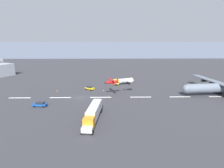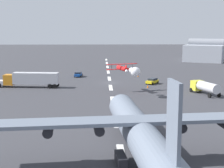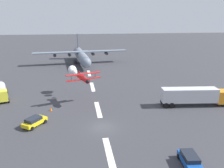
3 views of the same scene
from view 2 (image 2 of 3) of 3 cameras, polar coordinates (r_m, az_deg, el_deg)
The scene contains 19 objects.
ground_plane at distance 91.01m, azimuth -0.35°, elevation 0.22°, with size 440.00×440.00×0.00m, color #38383D.
runway_stripe_0 at distance 158.75m, azimuth -0.97°, elevation 4.16°, with size 8.00×0.90×0.01m, color white.
runway_stripe_1 at distance 143.65m, azimuth -0.89°, elevation 3.61°, with size 8.00×0.90×0.01m, color white.
runway_stripe_2 at distance 128.57m, azimuth -0.78°, elevation 2.92°, with size 8.00×0.90×0.01m, color white.
runway_stripe_3 at distance 113.52m, azimuth -0.64°, elevation 2.06°, with size 8.00×0.90×0.01m, color white.
runway_stripe_4 at distance 98.50m, azimuth -0.46°, elevation 0.93°, with size 8.00×0.90×0.01m, color white.
runway_stripe_5 at distance 83.54m, azimuth -0.22°, elevation -0.61°, with size 8.00×0.90×0.01m, color white.
runway_stripe_6 at distance 68.66m, azimuth 0.13°, elevation -2.81°, with size 8.00×0.90×0.01m, color white.
runway_stripe_7 at distance 53.95m, azimuth 0.67°, elevation -6.23°, with size 8.00×0.90×0.01m, color white.
runway_stripe_8 at distance 39.57m, azimuth 1.63°, elevation -12.16°, with size 8.00×0.90×0.01m, color white.
cargo_transport_plane at distance 38.31m, azimuth 4.54°, elevation -7.85°, with size 29.58×36.52×10.82m.
stunt_biplane_red at distance 74.05m, azimuth 3.13°, elevation 2.34°, with size 11.89×7.32×2.02m.
semi_truck_orange at distance 86.10m, azimuth -13.71°, elevation 0.86°, with size 4.57×15.44×3.70m.
fuel_tanker_truck at distance 77.34m, azimuth 15.49°, elevation -0.47°, with size 8.65×5.04×2.90m.
followme_car_yellow at distance 102.67m, azimuth -5.75°, elevation 1.68°, with size 4.55×2.39×1.52m.
airport_staff_sedan at distance 89.60m, azimuth 6.87°, elevation 0.53°, with size 4.43×3.95×1.52m.
hangar_building at distance 159.33m, azimuth 15.66°, elevation 5.27°, with size 27.23×24.64×10.02m.
traffic_cone_near at distance 102.63m, azimuth 4.44°, elevation 1.45°, with size 0.44×0.44×0.75m, color orange.
traffic_cone_far at distance 83.50m, azimuth 6.10°, elevation -0.41°, with size 0.44×0.44×0.75m, color orange.
Camera 2 is at (89.81, -2.24, 14.56)m, focal length 53.81 mm.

